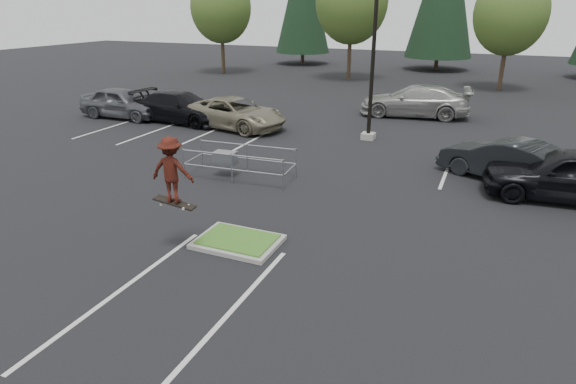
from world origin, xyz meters
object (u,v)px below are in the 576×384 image
at_px(car_l_black, 180,107).
at_px(car_r_charc, 506,160).
at_px(cart_corral, 229,158).
at_px(car_r_black, 569,175).
at_px(decid_a, 221,10).
at_px(decid_b, 352,4).
at_px(car_l_tan, 234,113).
at_px(decid_c, 510,16).
at_px(light_pole, 374,40).
at_px(car_l_grey, 123,103).
at_px(car_far_silver, 415,101).
at_px(skateboarder, 172,170).

distance_m(car_l_black, car_r_charc, 16.67).
xyz_separation_m(cart_corral, car_r_black, (11.34, 2.30, 0.17)).
bearing_deg(decid_a, decid_b, 2.39).
xyz_separation_m(decid_a, car_l_tan, (11.51, -18.53, -4.81)).
bearing_deg(car_r_charc, decid_a, -107.07).
distance_m(decid_c, car_r_black, 23.37).
bearing_deg(decid_b, light_pole, -70.65).
xyz_separation_m(cart_corral, car_r_charc, (9.45, 3.62, 0.06)).
relative_size(decid_a, decid_b, 0.92).
bearing_deg(decid_c, car_l_black, -130.85).
height_order(light_pole, car_r_black, light_pole).
height_order(decid_b, car_l_tan, decid_b).
xyz_separation_m(decid_a, car_r_black, (26.40, -23.03, -4.70)).
distance_m(decid_a, car_l_grey, 19.99).
height_order(car_l_black, car_r_black, car_r_black).
bearing_deg(car_l_tan, car_r_charc, -93.19).
bearing_deg(car_r_black, car_far_silver, -153.14).
bearing_deg(decid_a, car_l_black, -66.26).
xyz_separation_m(light_pole, decid_a, (-18.51, 18.03, 1.02)).
bearing_deg(light_pole, car_l_grey, -176.48).
distance_m(decid_b, skateboarder, 32.12).
height_order(cart_corral, car_far_silver, car_far_silver).
distance_m(light_pole, decid_b, 19.70).
height_order(light_pole, car_l_grey, light_pole).
xyz_separation_m(car_l_grey, car_far_silver, (15.17, 6.86, 0.03)).
xyz_separation_m(decid_c, car_l_black, (-15.85, -18.33, -4.43)).
bearing_deg(car_l_black, car_far_silver, -56.17).
height_order(decid_b, car_l_black, decid_b).
height_order(decid_a, skateboarder, decid_a).
bearing_deg(cart_corral, light_pole, 60.73).
bearing_deg(decid_b, car_r_charc, -60.61).
distance_m(decid_b, car_far_silver, 15.58).
bearing_deg(car_r_black, skateboarder, -54.74).
height_order(car_l_grey, car_r_charc, car_l_grey).
bearing_deg(car_r_charc, car_l_black, -76.53).
height_order(decid_b, skateboarder, decid_b).
height_order(decid_c, skateboarder, decid_c).
relative_size(cart_corral, car_r_charc, 0.87).
relative_size(decid_b, car_l_black, 1.70).
xyz_separation_m(decid_b, car_r_black, (14.40, -23.53, -5.17)).
distance_m(cart_corral, car_r_black, 11.57).
bearing_deg(light_pole, car_r_charc, -31.51).
height_order(skateboarder, car_l_black, skateboarder).
bearing_deg(decid_a, car_l_tan, -58.16).
distance_m(light_pole, decid_a, 25.86).
relative_size(light_pole, decid_b, 1.05).
bearing_deg(car_far_silver, light_pole, -18.44).
bearing_deg(skateboarder, decid_b, -90.76).
height_order(car_l_black, car_l_grey, car_l_grey).
distance_m(light_pole, car_l_black, 11.02).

